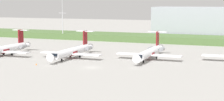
# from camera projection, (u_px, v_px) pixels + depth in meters

# --- Properties ---
(ground_plane) EXTENTS (500.00, 500.00, 0.00)m
(ground_plane) POSITION_uv_depth(u_px,v_px,m) (123.00, 54.00, 138.40)
(ground_plane) COLOR #9E9B96
(grass_berm) EXTENTS (320.00, 20.00, 3.18)m
(grass_berm) POSITION_uv_depth(u_px,v_px,m) (156.00, 38.00, 183.28)
(grass_berm) COLOR #4C6B38
(grass_berm) RESTS_ON ground
(regional_jet_second) EXTENTS (22.81, 31.00, 9.00)m
(regional_jet_second) POSITION_uv_depth(u_px,v_px,m) (4.00, 49.00, 134.65)
(regional_jet_second) COLOR white
(regional_jet_second) RESTS_ON ground
(regional_jet_third) EXTENTS (22.81, 31.00, 9.00)m
(regional_jet_third) POSITION_uv_depth(u_px,v_px,m) (73.00, 51.00, 128.90)
(regional_jet_third) COLOR white
(regional_jet_third) RESTS_ON ground
(regional_jet_fourth) EXTENTS (22.81, 31.00, 9.00)m
(regional_jet_fourth) POSITION_uv_depth(u_px,v_px,m) (150.00, 52.00, 126.07)
(regional_jet_fourth) COLOR white
(regional_jet_fourth) RESTS_ON ground
(antenna_mast) EXTENTS (4.40, 0.50, 21.42)m
(antenna_mast) POSITION_uv_depth(u_px,v_px,m) (63.00, 23.00, 191.32)
(antenna_mast) COLOR #B2B2B7
(antenna_mast) RESTS_ON ground
(distant_hangar) EXTENTS (46.59, 22.24, 17.03)m
(distant_hangar) POSITION_uv_depth(u_px,v_px,m) (198.00, 23.00, 196.40)
(distant_hangar) COLOR #9EA3AD
(distant_hangar) RESTS_ON ground
(safety_cone_front_marker) EXTENTS (0.44, 0.44, 0.55)m
(safety_cone_front_marker) POSITION_uv_depth(u_px,v_px,m) (36.00, 64.00, 115.08)
(safety_cone_front_marker) COLOR orange
(safety_cone_front_marker) RESTS_ON ground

